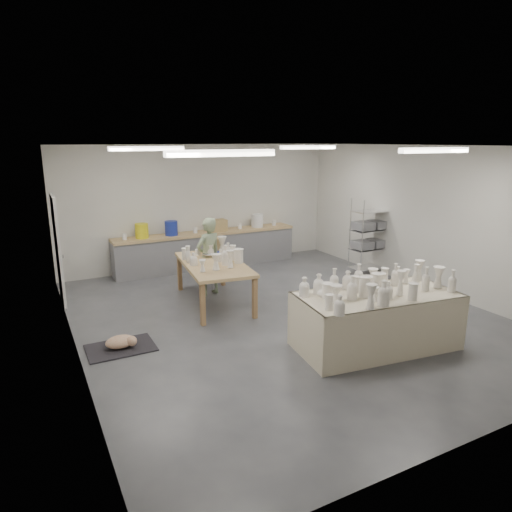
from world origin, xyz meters
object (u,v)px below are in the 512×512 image
potter (209,257)px  drying_table (376,318)px  red_stool (204,276)px  work_table (215,260)px

potter → drying_table: bearing=92.1°
drying_table → red_stool: (-1.32, 3.74, -0.14)m
drying_table → potter: (-1.32, 3.47, 0.34)m
potter → red_stool: 0.55m
work_table → red_stool: size_ratio=4.60×
drying_table → potter: bearing=118.1°
work_table → drying_table: bearing=-58.5°
potter → red_stool: (0.00, 0.27, -0.48)m
drying_table → work_table: size_ratio=1.11×
red_stool → work_table: bearing=-93.4°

